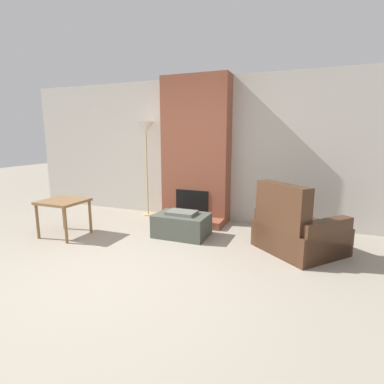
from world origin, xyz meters
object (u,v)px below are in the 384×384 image
object	(u,v)px
armchair	(295,232)
floor_lamp_left	(146,133)
side_table	(63,205)
ottoman	(182,225)

from	to	relation	value
armchair	floor_lamp_left	distance (m)	3.27
side_table	floor_lamp_left	size ratio (longest dim) A/B	0.35
armchair	ottoman	bearing A→B (deg)	40.74
side_table	ottoman	bearing A→B (deg)	21.16
armchair	side_table	bearing A→B (deg)	51.93
ottoman	armchair	xyz separation A→B (m)	(1.69, -0.01, 0.09)
ottoman	floor_lamp_left	xyz separation A→B (m)	(-1.15, 0.92, 1.42)
side_table	floor_lamp_left	world-z (taller)	floor_lamp_left
ottoman	floor_lamp_left	world-z (taller)	floor_lamp_left
armchair	floor_lamp_left	bearing A→B (deg)	22.87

